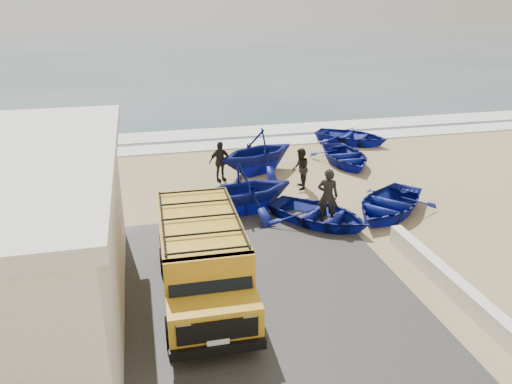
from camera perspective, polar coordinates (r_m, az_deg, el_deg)
ground at (r=15.26m, az=-1.39°, el=-7.60°), size 160.00×160.00×0.00m
slab at (r=13.33m, az=-8.17°, el=-12.53°), size 12.00×10.00×0.05m
ocean at (r=69.47m, az=-11.48°, el=15.22°), size 180.00×88.00×0.01m
surf_line at (r=26.24m, az=-6.91°, el=5.14°), size 180.00×1.60×0.06m
surf_wash at (r=28.64m, az=-7.52°, el=6.51°), size 180.00×2.20×0.04m
parapet at (r=14.56m, az=21.20°, el=-9.56°), size 0.35×6.00×0.55m
van at (r=12.95m, az=-6.18°, el=-7.37°), size 2.21×5.28×2.25m
boat_near_left at (r=17.37m, az=7.20°, el=-2.53°), size 4.41×4.50×0.76m
boat_near_right at (r=18.67m, az=14.89°, el=-1.28°), size 4.77×4.67×0.81m
boat_mid_left at (r=17.90m, az=-1.23°, el=0.38°), size 4.16×3.77×1.91m
boat_mid_right at (r=23.73m, az=10.19°, el=4.04°), size 2.74×3.80×0.78m
boat_far_left at (r=22.04m, az=0.15°, el=4.67°), size 4.79×4.53×1.99m
boat_far_right at (r=27.14m, az=10.85°, el=6.27°), size 4.69×4.59×0.79m
fisherman_front at (r=17.34m, az=8.19°, el=-0.45°), size 0.85×0.71×1.98m
fisherman_middle at (r=20.32m, az=5.10°, el=2.64°), size 0.81×0.94×1.70m
fisherman_back at (r=21.16m, az=-4.14°, el=3.50°), size 1.10×0.74×1.73m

